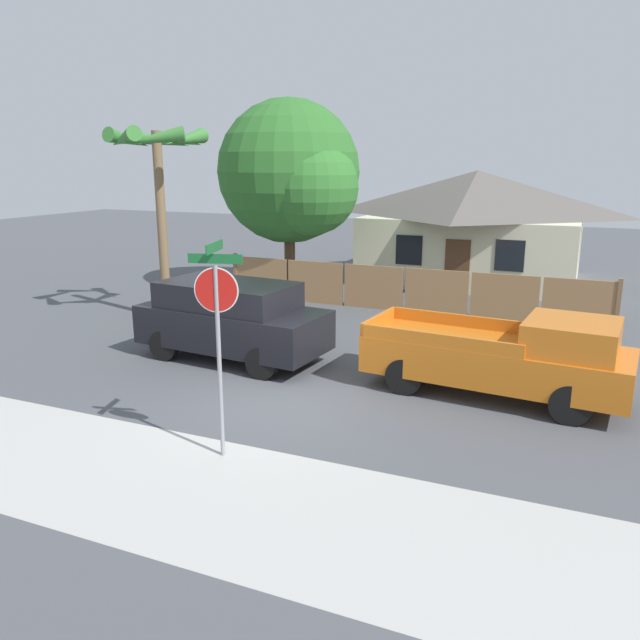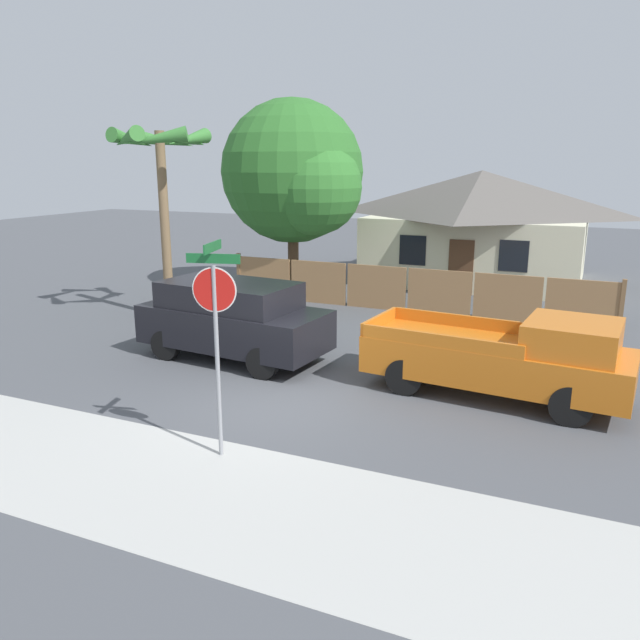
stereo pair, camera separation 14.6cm
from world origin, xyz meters
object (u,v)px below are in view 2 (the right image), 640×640
stop_sign (215,314)px  palm_tree (161,156)px  red_suv (233,318)px  orange_pickup (506,357)px  oak_tree (297,175)px  house (479,224)px

stop_sign → palm_tree: bearing=117.4°
palm_tree → red_suv: (3.98, -2.73, -3.85)m
orange_pickup → stop_sign: bearing=-125.3°
oak_tree → orange_pickup: 12.15m
palm_tree → orange_pickup: palm_tree is taller
palm_tree → house: bearing=54.5°
palm_tree → oak_tree: bearing=69.9°
red_suv → palm_tree: bearing=151.0°
house → red_suv: size_ratio=1.82×
stop_sign → orange_pickup: bearing=34.9°
oak_tree → red_suv: (2.09, -7.91, -3.22)m
house → palm_tree: size_ratio=1.53×
house → oak_tree: bearing=-136.5°
house → palm_tree: 13.15m
palm_tree → red_suv: bearing=-34.4°
palm_tree → stop_sign: size_ratio=1.61×
red_suv → orange_pickup: bearing=5.1°
red_suv → orange_pickup: (6.46, -0.02, -0.16)m
house → stop_sign: bearing=-93.1°
orange_pickup → red_suv: bearing=-174.9°
orange_pickup → stop_sign: size_ratio=1.53×
oak_tree → stop_sign: 13.45m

